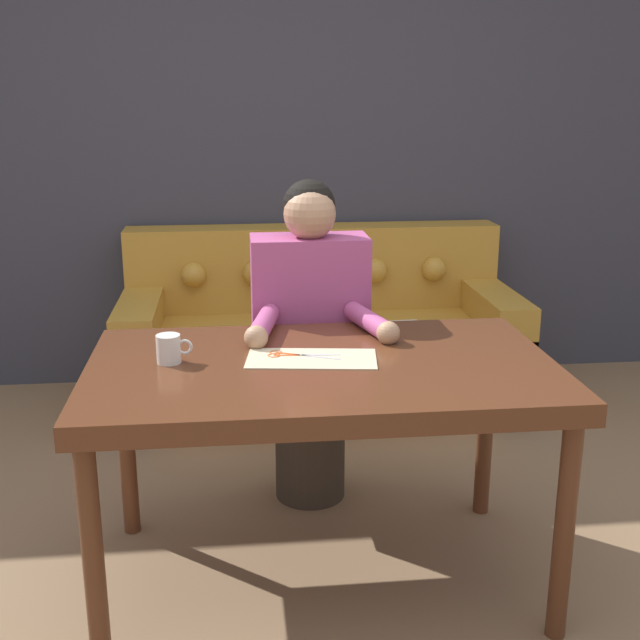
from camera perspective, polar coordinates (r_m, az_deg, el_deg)
The scene contains 8 objects.
ground_plane at distance 2.78m, azimuth 0.37°, elevation -18.91°, with size 16.00×16.00×0.00m, color #846647.
wall_back at distance 4.44m, azimuth -2.89°, elevation 12.21°, with size 8.00×0.06×2.60m.
dining_table at distance 2.54m, azimuth 0.10°, elevation -4.60°, with size 1.46×0.87×0.77m.
couch at distance 4.21m, azimuth -0.10°, elevation -1.67°, with size 2.01×0.88×0.89m.
person at distance 3.10m, azimuth -0.72°, elevation -1.67°, with size 0.52×0.60×1.28m.
pattern_paper_main at distance 2.54m, azimuth -0.60°, elevation -2.77°, with size 0.43×0.25×0.00m.
scissors at distance 2.57m, azimuth -2.03°, elevation -2.52°, with size 0.24×0.12×0.01m.
mug at distance 2.54m, azimuth -10.67°, elevation -2.03°, with size 0.11×0.08×0.09m.
Camera 1 is at (-0.27, -2.26, 1.59)m, focal length 45.00 mm.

